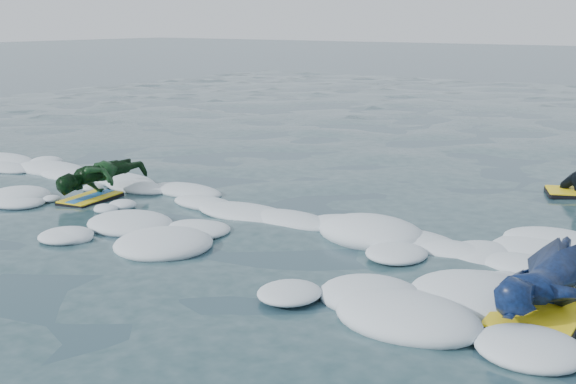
% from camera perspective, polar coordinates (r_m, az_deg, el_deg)
% --- Properties ---
extents(ground, '(120.00, 120.00, 0.00)m').
position_cam_1_polar(ground, '(7.09, -5.45, -5.06)').
color(ground, '#1C3243').
rests_on(ground, ground).
extents(foam_band, '(12.00, 3.10, 0.30)m').
position_cam_1_polar(foam_band, '(7.87, -0.59, -3.11)').
color(foam_band, silver).
rests_on(foam_band, ground).
extents(prone_woman_unit, '(0.77, 1.78, 0.45)m').
position_cam_1_polar(prone_woman_unit, '(6.13, 20.02, -6.58)').
color(prone_woman_unit, black).
rests_on(prone_woman_unit, ground).
extents(prone_child_unit, '(0.71, 1.28, 0.48)m').
position_cam_1_polar(prone_child_unit, '(9.53, -14.55, 0.93)').
color(prone_child_unit, black).
rests_on(prone_child_unit, ground).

